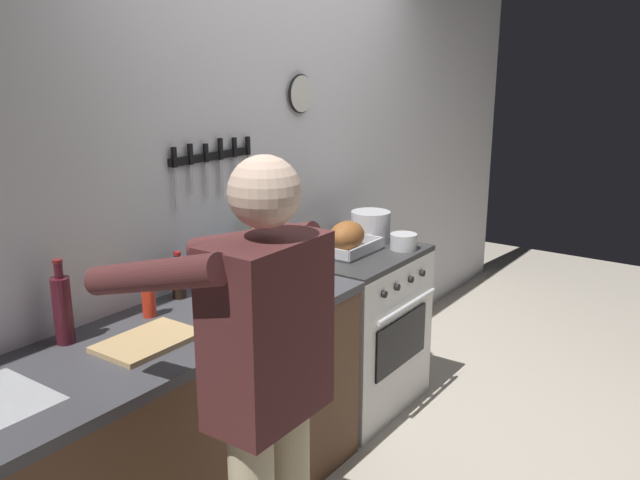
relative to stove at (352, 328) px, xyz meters
name	(u,v)px	position (x,y,z in m)	size (l,w,h in m)	color
ground_plane	(502,478)	(-0.22, -0.99, -0.45)	(8.00, 8.00, 0.00)	#A89E8E
wall_back	(275,178)	(-0.22, 0.36, 0.85)	(6.00, 0.13, 2.60)	silver
counter_block	(156,442)	(-1.43, 0.00, 0.01)	(2.03, 0.65, 0.90)	brown
stove	(352,328)	(0.00, 0.00, 0.00)	(0.76, 0.67, 0.90)	white
person_cook	(263,386)	(-1.55, -0.66, 0.50)	(0.51, 0.63, 1.66)	#C6B793
roasting_pan	(347,239)	(-0.03, 0.02, 0.53)	(0.35, 0.26, 0.17)	#B7B7BC
stock_pot	(371,226)	(0.24, 0.04, 0.54)	(0.22, 0.22, 0.17)	#B7B7BC
saucepan	(403,242)	(0.20, -0.20, 0.49)	(0.15, 0.15, 0.09)	#B7B7BC
cutting_board	(148,341)	(-1.47, -0.04, 0.46)	(0.36, 0.24, 0.02)	tan
bottle_hot_sauce	(149,298)	(-1.28, 0.17, 0.53)	(0.06, 0.06, 0.19)	red
bottle_dish_soap	(258,260)	(-0.66, 0.12, 0.55)	(0.06, 0.06, 0.23)	#338CCC
bottle_olive_oil	(257,246)	(-0.54, 0.22, 0.57)	(0.07, 0.07, 0.28)	#385623
bottle_soy_sauce	(179,279)	(-1.06, 0.23, 0.54)	(0.06, 0.06, 0.21)	black
bottle_wine_red	(62,308)	(-1.64, 0.22, 0.58)	(0.07, 0.07, 0.32)	#47141E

